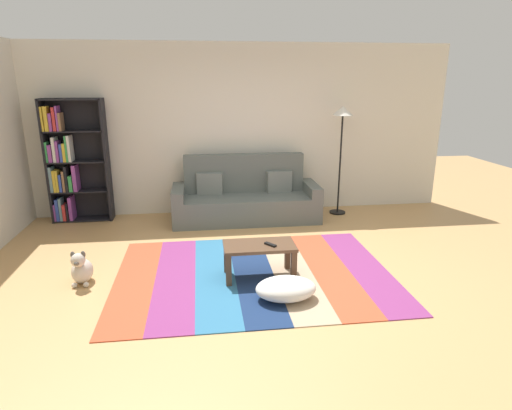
# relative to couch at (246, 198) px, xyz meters

# --- Properties ---
(ground_plane) EXTENTS (14.00, 14.00, 0.00)m
(ground_plane) POSITION_rel_couch_xyz_m (0.02, -2.02, -0.34)
(ground_plane) COLOR tan
(back_wall) EXTENTS (6.80, 0.10, 2.70)m
(back_wall) POSITION_rel_couch_xyz_m (0.02, 0.53, 1.01)
(back_wall) COLOR silver
(back_wall) RESTS_ON ground_plane
(rug) EXTENTS (3.10, 2.29, 0.01)m
(rug) POSITION_rel_couch_xyz_m (-0.13, -2.05, -0.33)
(rug) COLOR #C64C2D
(rug) RESTS_ON ground_plane
(couch) EXTENTS (2.26, 0.80, 1.00)m
(couch) POSITION_rel_couch_xyz_m (0.00, 0.00, 0.00)
(couch) COLOR #59605B
(couch) RESTS_ON ground_plane
(bookshelf) EXTENTS (0.90, 0.28, 1.88)m
(bookshelf) POSITION_rel_couch_xyz_m (-2.65, 0.28, 0.57)
(bookshelf) COLOR black
(bookshelf) RESTS_ON ground_plane
(coffee_table) EXTENTS (0.79, 0.42, 0.39)m
(coffee_table) POSITION_rel_couch_xyz_m (-0.07, -2.12, -0.02)
(coffee_table) COLOR #513826
(coffee_table) RESTS_ON rug
(pouf) EXTENTS (0.61, 0.43, 0.22)m
(pouf) POSITION_rel_couch_xyz_m (0.12, -2.66, -0.22)
(pouf) COLOR white
(pouf) RESTS_ON rug
(dog) EXTENTS (0.22, 0.35, 0.40)m
(dog) POSITION_rel_couch_xyz_m (-2.01, -2.00, -0.18)
(dog) COLOR beige
(dog) RESTS_ON ground_plane
(standing_lamp) EXTENTS (0.32, 0.32, 1.74)m
(standing_lamp) POSITION_rel_couch_xyz_m (1.55, 0.10, 1.12)
(standing_lamp) COLOR black
(standing_lamp) RESTS_ON ground_plane
(tv_remote) EXTENTS (0.13, 0.15, 0.02)m
(tv_remote) POSITION_rel_couch_xyz_m (0.04, -2.16, 0.07)
(tv_remote) COLOR black
(tv_remote) RESTS_ON coffee_table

